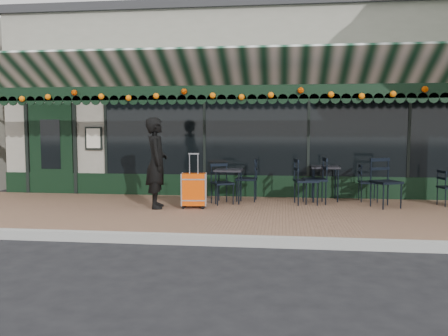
# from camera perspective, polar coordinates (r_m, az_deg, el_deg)

# --- Properties ---
(ground) EXTENTS (80.00, 80.00, 0.00)m
(ground) POSITION_cam_1_polar(r_m,az_deg,el_deg) (7.25, 0.34, -9.14)
(ground) COLOR black
(ground) RESTS_ON ground
(sidewalk) EXTENTS (18.00, 4.00, 0.15)m
(sidewalk) POSITION_cam_1_polar(r_m,az_deg,el_deg) (9.17, 1.83, -5.68)
(sidewalk) COLOR brown
(sidewalk) RESTS_ON ground
(curb) EXTENTS (18.00, 0.16, 0.15)m
(curb) POSITION_cam_1_polar(r_m,az_deg,el_deg) (7.15, 0.27, -8.72)
(curb) COLOR #9E9E99
(curb) RESTS_ON ground
(restaurant_building) EXTENTS (12.00, 9.60, 4.50)m
(restaurant_building) POSITION_cam_1_polar(r_m,az_deg,el_deg) (14.85, 3.95, 6.87)
(restaurant_building) COLOR gray
(restaurant_building) RESTS_ON ground
(woman) EXTENTS (0.58, 0.74, 1.81)m
(woman) POSITION_cam_1_polar(r_m,az_deg,el_deg) (9.53, -8.11, 0.61)
(woman) COLOR black
(woman) RESTS_ON sidewalk
(suitcase) EXTENTS (0.50, 0.32, 1.09)m
(suitcase) POSITION_cam_1_polar(r_m,az_deg,el_deg) (9.47, -3.65, -2.66)
(suitcase) COLOR #DA4506
(suitcase) RESTS_ON sidewalk
(cafe_table_a) EXTENTS (0.61, 0.61, 0.76)m
(cafe_table_a) POSITION_cam_1_polar(r_m,az_deg,el_deg) (10.68, 12.06, -0.20)
(cafe_table_a) COLOR black
(cafe_table_a) RESTS_ON sidewalk
(cafe_table_b) EXTENTS (0.58, 0.58, 0.72)m
(cafe_table_b) POSITION_cam_1_polar(r_m,az_deg,el_deg) (10.12, 0.55, -0.57)
(cafe_table_b) COLOR black
(cafe_table_b) RESTS_ON sidewalk
(chair_a_left) EXTENTS (0.55, 0.55, 0.99)m
(chair_a_left) POSITION_cam_1_polar(r_m,az_deg,el_deg) (10.21, 10.84, -1.44)
(chair_a_left) COLOR black
(chair_a_left) RESTS_ON sidewalk
(chair_a_right) EXTENTS (0.41, 0.41, 0.82)m
(chair_a_right) POSITION_cam_1_polar(r_m,az_deg,el_deg) (10.78, 16.96, -1.70)
(chair_a_right) COLOR black
(chair_a_right) RESTS_ON sidewalk
(chair_a_front) EXTENTS (0.67, 0.67, 1.01)m
(chair_a_front) POSITION_cam_1_polar(r_m,az_deg,el_deg) (10.04, 18.91, -1.68)
(chair_a_front) COLOR black
(chair_a_front) RESTS_ON sidewalk
(chair_b_left) EXTENTS (0.48, 0.48, 0.94)m
(chair_b_left) POSITION_cam_1_polar(r_m,az_deg,el_deg) (10.39, 2.73, -1.39)
(chair_b_left) COLOR black
(chair_b_left) RESTS_ON sidewalk
(chair_b_right) EXTENTS (0.56, 0.56, 0.97)m
(chair_b_right) POSITION_cam_1_polar(r_m,az_deg,el_deg) (10.06, 9.84, -1.59)
(chair_b_right) COLOR black
(chair_b_right) RESTS_ON sidewalk
(chair_b_front) EXTENTS (0.59, 0.59, 0.86)m
(chair_b_front) POSITION_cam_1_polar(r_m,az_deg,el_deg) (9.96, -0.22, -1.89)
(chair_b_front) COLOR black
(chair_b_front) RESTS_ON sidewalk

